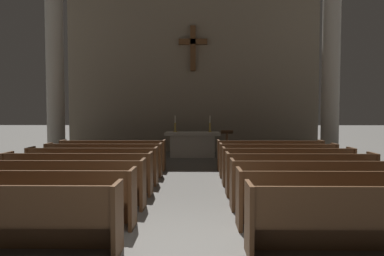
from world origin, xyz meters
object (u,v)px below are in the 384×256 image
at_px(column_left_second, 55,63).
at_px(candlestick_left, 175,127).
at_px(pew_right_row_3, 317,185).
at_px(pew_right_row_4, 300,174).
at_px(pew_left_row_3, 60,184).
at_px(altar, 192,144).
at_px(pew_left_row_4, 79,174).
at_px(pew_left_row_5, 93,166).
at_px(lectern, 227,146).
at_px(column_right_second, 331,62).
at_px(pew_left_row_2, 33,198).
at_px(pew_right_row_5, 287,166).
at_px(pew_left_row_6, 104,160).
at_px(pew_left_row_7, 113,155).
at_px(candlestick_right, 210,127).
at_px(pew_right_row_2, 340,199).
at_px(pew_right_row_1, 374,220).
at_px(pew_right_row_6, 278,160).

height_order(column_left_second, candlestick_left, column_left_second).
bearing_deg(candlestick_left, pew_right_row_3, -67.40).
bearing_deg(pew_right_row_4, pew_left_row_3, -167.47).
relative_size(altar, candlestick_left, 3.34).
xyz_separation_m(pew_left_row_4, pew_right_row_4, (4.89, 0.00, 0.00)).
bearing_deg(pew_left_row_5, lectern, 48.30).
bearing_deg(pew_left_row_3, column_right_second, 41.05).
relative_size(pew_left_row_2, pew_right_row_4, 1.00).
bearing_deg(pew_left_row_2, pew_right_row_5, 33.69).
xyz_separation_m(pew_left_row_6, pew_left_row_7, (0.00, 1.09, 0.00)).
height_order(pew_right_row_3, pew_right_row_5, same).
height_order(pew_right_row_3, candlestick_right, candlestick_right).
distance_m(pew_right_row_2, lectern, 7.53).
xyz_separation_m(pew_left_row_2, pew_right_row_5, (4.89, 3.26, 0.00)).
bearing_deg(altar, pew_right_row_1, -75.90).
height_order(pew_left_row_4, altar, altar).
distance_m(pew_left_row_6, pew_right_row_2, 6.54).
height_order(pew_left_row_2, pew_left_row_3, same).
bearing_deg(candlestick_right, pew_right_row_1, -79.84).
bearing_deg(pew_left_row_4, candlestick_left, 74.91).
relative_size(pew_left_row_2, pew_left_row_4, 1.00).
relative_size(pew_left_row_4, column_right_second, 0.43).
height_order(column_right_second, altar, column_right_second).
relative_size(pew_right_row_5, candlestick_right, 4.93).
bearing_deg(candlestick_right, pew_left_row_7, -134.41).
distance_m(pew_left_row_3, candlestick_right, 8.21).
relative_size(pew_right_row_2, altar, 1.47).
height_order(pew_left_row_2, pew_left_row_7, same).
height_order(pew_left_row_7, pew_right_row_6, same).
xyz_separation_m(pew_left_row_5, candlestick_left, (1.74, 5.38, 0.74)).
bearing_deg(pew_right_row_5, pew_right_row_1, -90.00).
xyz_separation_m(pew_left_row_4, lectern, (3.72, 5.27, 0.07)).
bearing_deg(pew_left_row_2, pew_left_row_7, 90.00).
height_order(pew_right_row_6, column_left_second, column_left_second).
height_order(pew_right_row_6, column_right_second, column_right_second).
distance_m(pew_left_row_3, lectern, 7.36).
relative_size(pew_left_row_3, candlestick_right, 4.93).
relative_size(pew_right_row_1, pew_right_row_4, 1.00).
bearing_deg(pew_left_row_2, candlestick_left, 78.59).
relative_size(pew_left_row_6, pew_right_row_2, 1.00).
height_order(pew_right_row_4, candlestick_right, candlestick_right).
distance_m(column_left_second, column_right_second, 10.25).
height_order(pew_left_row_7, column_left_second, column_left_second).
height_order(pew_left_row_2, candlestick_left, candlestick_left).
relative_size(pew_left_row_2, pew_right_row_1, 1.00).
distance_m(pew_left_row_4, column_right_second, 9.88).
distance_m(pew_right_row_3, column_right_second, 7.79).
bearing_deg(pew_right_row_4, column_left_second, 143.97).
height_order(pew_left_row_4, pew_right_row_5, same).
relative_size(pew_left_row_2, pew_right_row_3, 1.00).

